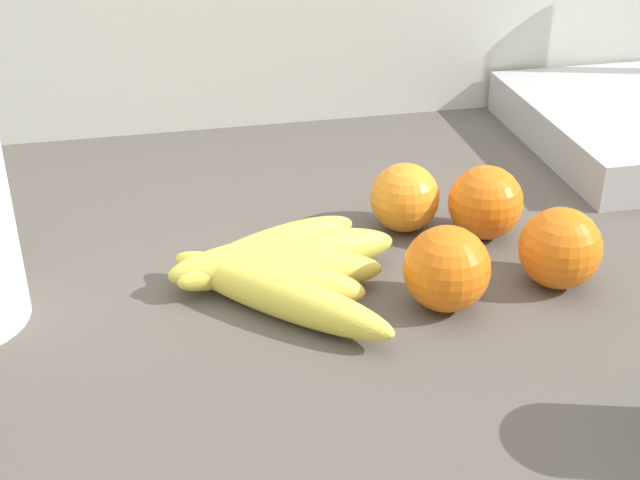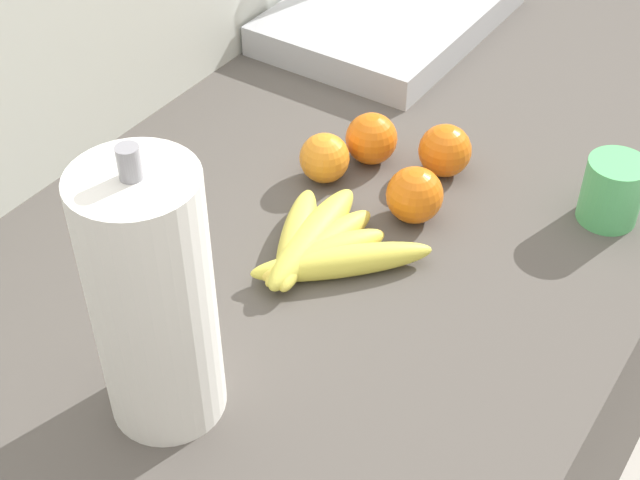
{
  "view_description": "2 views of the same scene",
  "coord_description": "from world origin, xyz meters",
  "px_view_note": "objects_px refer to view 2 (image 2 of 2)",
  "views": [
    {
      "loc": [
        -0.15,
        -0.65,
        1.29
      ],
      "look_at": [
        -0.01,
        -0.0,
        0.92
      ],
      "focal_mm": 49.54,
      "sensor_mm": 36.0,
      "label": 1
    },
    {
      "loc": [
        -0.72,
        -0.45,
        1.61
      ],
      "look_at": [
        -0.06,
        -0.02,
        0.92
      ],
      "focal_mm": 50.53,
      "sensor_mm": 36.0,
      "label": 2
    }
  ],
  "objects_px": {
    "orange_front": "(325,158)",
    "paper_towel_roll": "(153,301)",
    "orange_back_right": "(371,139)",
    "sink_basin": "(390,13)",
    "banana_bunch": "(319,247)",
    "orange_far_right": "(415,195)",
    "mug": "(612,191)",
    "orange_right": "(445,151)"
  },
  "relations": [
    {
      "from": "orange_front",
      "to": "paper_towel_roll",
      "type": "bearing_deg",
      "value": -169.38
    },
    {
      "from": "orange_back_right",
      "to": "paper_towel_roll",
      "type": "height_order",
      "value": "paper_towel_roll"
    },
    {
      "from": "orange_back_right",
      "to": "sink_basin",
      "type": "distance_m",
      "value": 0.38
    },
    {
      "from": "paper_towel_roll",
      "to": "orange_front",
      "type": "bearing_deg",
      "value": 10.62
    },
    {
      "from": "banana_bunch",
      "to": "orange_far_right",
      "type": "xyz_separation_m",
      "value": [
        0.13,
        -0.05,
        0.02
      ]
    },
    {
      "from": "orange_far_right",
      "to": "mug",
      "type": "distance_m",
      "value": 0.24
    },
    {
      "from": "sink_basin",
      "to": "mug",
      "type": "xyz_separation_m",
      "value": [
        -0.28,
        -0.48,
        0.02
      ]
    },
    {
      "from": "banana_bunch",
      "to": "paper_towel_roll",
      "type": "height_order",
      "value": "paper_towel_roll"
    },
    {
      "from": "orange_front",
      "to": "orange_far_right",
      "type": "distance_m",
      "value": 0.14
    },
    {
      "from": "orange_back_right",
      "to": "orange_front",
      "type": "relative_size",
      "value": 1.06
    },
    {
      "from": "orange_right",
      "to": "mug",
      "type": "bearing_deg",
      "value": -82.51
    },
    {
      "from": "banana_bunch",
      "to": "paper_towel_roll",
      "type": "bearing_deg",
      "value": 178.19
    },
    {
      "from": "orange_right",
      "to": "mug",
      "type": "relative_size",
      "value": 0.82
    },
    {
      "from": "banana_bunch",
      "to": "orange_far_right",
      "type": "bearing_deg",
      "value": -22.58
    },
    {
      "from": "orange_back_right",
      "to": "orange_front",
      "type": "distance_m",
      "value": 0.08
    },
    {
      "from": "orange_right",
      "to": "paper_towel_roll",
      "type": "distance_m",
      "value": 0.51
    },
    {
      "from": "orange_back_right",
      "to": "orange_far_right",
      "type": "bearing_deg",
      "value": -125.06
    },
    {
      "from": "orange_right",
      "to": "paper_towel_roll",
      "type": "relative_size",
      "value": 0.22
    },
    {
      "from": "sink_basin",
      "to": "orange_far_right",
      "type": "bearing_deg",
      "value": -146.26
    },
    {
      "from": "orange_right",
      "to": "orange_front",
      "type": "height_order",
      "value": "orange_right"
    },
    {
      "from": "orange_right",
      "to": "orange_front",
      "type": "relative_size",
      "value": 1.06
    },
    {
      "from": "orange_front",
      "to": "mug",
      "type": "relative_size",
      "value": 0.78
    },
    {
      "from": "orange_right",
      "to": "sink_basin",
      "type": "bearing_deg",
      "value": 40.44
    },
    {
      "from": "sink_basin",
      "to": "mug",
      "type": "bearing_deg",
      "value": -120.47
    },
    {
      "from": "paper_towel_roll",
      "to": "mug",
      "type": "distance_m",
      "value": 0.6
    },
    {
      "from": "orange_back_right",
      "to": "paper_towel_roll",
      "type": "distance_m",
      "value": 0.49
    },
    {
      "from": "sink_basin",
      "to": "orange_right",
      "type": "bearing_deg",
      "value": -139.56
    },
    {
      "from": "banana_bunch",
      "to": "paper_towel_roll",
      "type": "relative_size",
      "value": 0.68
    },
    {
      "from": "paper_towel_roll",
      "to": "sink_basin",
      "type": "relative_size",
      "value": 0.74
    },
    {
      "from": "orange_front",
      "to": "sink_basin",
      "type": "xyz_separation_m",
      "value": [
        0.41,
        0.14,
        -0.01
      ]
    },
    {
      "from": "orange_far_right",
      "to": "sink_basin",
      "type": "relative_size",
      "value": 0.17
    },
    {
      "from": "orange_right",
      "to": "paper_towel_roll",
      "type": "height_order",
      "value": "paper_towel_roll"
    },
    {
      "from": "orange_back_right",
      "to": "mug",
      "type": "relative_size",
      "value": 0.82
    },
    {
      "from": "orange_front",
      "to": "sink_basin",
      "type": "distance_m",
      "value": 0.44
    },
    {
      "from": "orange_front",
      "to": "paper_towel_roll",
      "type": "distance_m",
      "value": 0.42
    },
    {
      "from": "paper_towel_roll",
      "to": "mug",
      "type": "height_order",
      "value": "paper_towel_roll"
    },
    {
      "from": "banana_bunch",
      "to": "orange_back_right",
      "type": "height_order",
      "value": "orange_back_right"
    },
    {
      "from": "mug",
      "to": "orange_front",
      "type": "bearing_deg",
      "value": 110.57
    },
    {
      "from": "orange_right",
      "to": "orange_back_right",
      "type": "height_order",
      "value": "same"
    },
    {
      "from": "orange_right",
      "to": "sink_basin",
      "type": "xyz_separation_m",
      "value": [
        0.31,
        0.27,
        -0.01
      ]
    },
    {
      "from": "orange_far_right",
      "to": "mug",
      "type": "bearing_deg",
      "value": -56.52
    },
    {
      "from": "orange_back_right",
      "to": "paper_towel_roll",
      "type": "xyz_separation_m",
      "value": [
        -0.47,
        -0.05,
        0.11
      ]
    }
  ]
}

